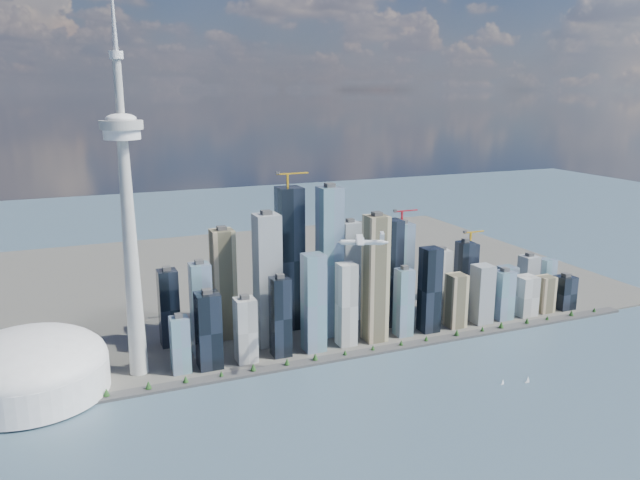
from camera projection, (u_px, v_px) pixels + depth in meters
name	position (u px, v px, depth m)	size (l,w,h in m)	color
ground	(434.00, 439.00, 731.76)	(4000.00, 4000.00, 0.00)	#385462
seawall	(346.00, 356.00, 956.08)	(1100.00, 22.00, 4.00)	#383838
land	(260.00, 277.00, 1360.80)	(1400.00, 900.00, 3.00)	#4C4C47
shoreline_trees	(346.00, 352.00, 954.49)	(960.53, 7.20, 8.80)	#3F2D1E
skyscraper_cluster	(357.00, 285.00, 1037.10)	(736.00, 142.00, 268.42)	black
needle_tower	(128.00, 214.00, 844.34)	(56.00, 56.00, 550.50)	#A7A6A1
dome_stadium	(30.00, 368.00, 829.55)	(200.00, 200.00, 86.00)	silver
airplane	(363.00, 242.00, 836.99)	(65.95, 59.20, 16.91)	white
sailboat_west	(528.00, 380.00, 873.10)	(7.52, 2.49, 10.41)	silver
sailboat_east	(503.00, 382.00, 868.12)	(6.22, 2.84, 8.61)	silver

